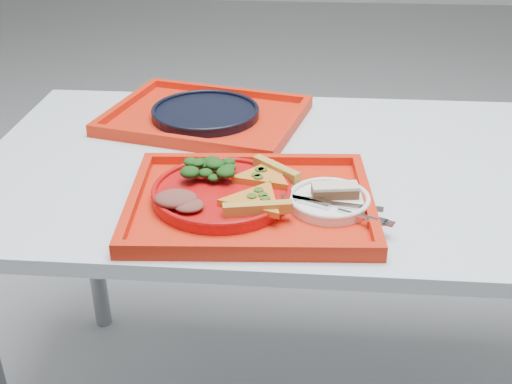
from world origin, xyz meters
TOP-DOWN VIEW (x-y plane):
  - table at (0.00, 0.00)m, footprint 1.60×0.80m
  - tray_main at (-0.20, -0.20)m, footprint 0.47×0.38m
  - tray_far at (-0.35, 0.21)m, footprint 0.52×0.45m
  - dinner_plate at (-0.26, -0.19)m, footprint 0.26×0.26m
  - side_plate at (-0.06, -0.20)m, footprint 0.15×0.15m
  - navy_plate at (-0.35, 0.21)m, footprint 0.26×0.26m
  - pizza_slice_a at (-0.19, -0.23)m, footprint 0.14×0.16m
  - pizza_slice_b at (-0.18, -0.14)m, footprint 0.17×0.17m
  - salad_heap at (-0.29, -0.14)m, footprint 0.09×0.08m
  - meat_portion at (-0.33, -0.25)m, footprint 0.08×0.06m
  - dessert_bar at (-0.05, -0.19)m, footprint 0.09×0.05m
  - knife at (-0.05, -0.22)m, footprint 0.19×0.04m
  - fork at (-0.04, -0.24)m, footprint 0.18×0.10m

SIDE VIEW (x-z plane):
  - table at x=0.00m, z-range 0.30..1.05m
  - tray_main at x=-0.20m, z-range 0.75..0.76m
  - tray_far at x=-0.35m, z-range 0.75..0.76m
  - side_plate at x=-0.06m, z-range 0.76..0.78m
  - navy_plate at x=-0.35m, z-range 0.76..0.78m
  - dinner_plate at x=-0.26m, z-range 0.76..0.78m
  - knife at x=-0.05m, z-range 0.78..0.78m
  - fork at x=-0.04m, z-range 0.78..0.78m
  - dessert_bar at x=-0.05m, z-range 0.78..0.80m
  - pizza_slice_a at x=-0.19m, z-range 0.78..0.80m
  - pizza_slice_b at x=-0.18m, z-range 0.78..0.80m
  - meat_portion at x=-0.33m, z-range 0.78..0.80m
  - salad_heap at x=-0.29m, z-range 0.78..0.82m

